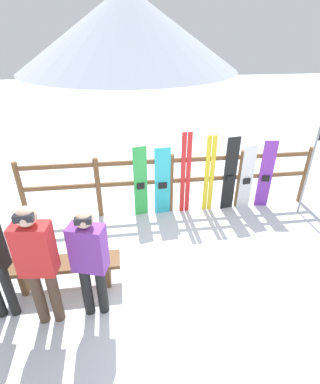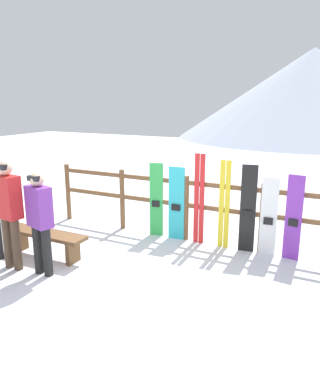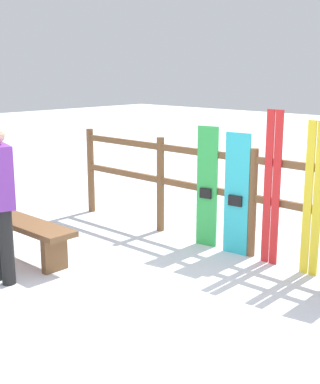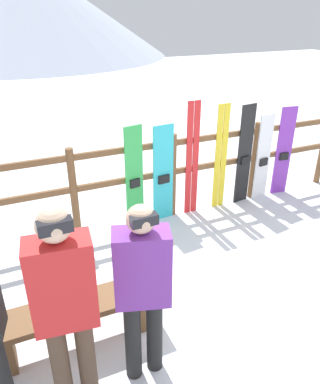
{
  "view_description": "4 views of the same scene",
  "coord_description": "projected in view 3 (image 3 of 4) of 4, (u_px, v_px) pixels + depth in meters",
  "views": [
    {
      "loc": [
        -0.89,
        -3.12,
        3.4
      ],
      "look_at": [
        -0.33,
        1.2,
        0.94
      ],
      "focal_mm": 28.0,
      "sensor_mm": 36.0,
      "label": 1
    },
    {
      "loc": [
        2.61,
        -4.23,
        2.63
      ],
      "look_at": [
        -0.07,
        1.1,
        1.15
      ],
      "focal_mm": 35.0,
      "sensor_mm": 36.0,
      "label": 2
    },
    {
      "loc": [
        3.26,
        -2.88,
        2.11
      ],
      "look_at": [
        -0.67,
        1.27,
        0.78
      ],
      "focal_mm": 50.0,
      "sensor_mm": 36.0,
      "label": 3
    },
    {
      "loc": [
        -2.15,
        -2.36,
        2.8
      ],
      "look_at": [
        -0.61,
        1.14,
        0.91
      ],
      "focal_mm": 35.0,
      "sensor_mm": 36.0,
      "label": 4
    }
  ],
  "objects": [
    {
      "name": "ground_plane",
      "position": [
        116.0,
        314.0,
        4.69
      ],
      "size": [
        40.0,
        40.0,
        0.0
      ],
      "primitive_type": "plane",
      "color": "white"
    },
    {
      "name": "fence",
      "position": [
        253.0,
        193.0,
        5.99
      ],
      "size": [
        5.8,
        0.1,
        1.24
      ],
      "color": "brown",
      "rests_on": "ground"
    },
    {
      "name": "bench",
      "position": [
        23.0,
        229.0,
        6.01
      ],
      "size": [
        1.57,
        0.36,
        0.44
      ],
      "color": "brown",
      "rests_on": "ground"
    },
    {
      "name": "snowboard_green",
      "position": [
        207.0,
        187.0,
        6.36
      ],
      "size": [
        0.27,
        0.09,
        1.45
      ],
      "color": "green",
      "rests_on": "ground"
    },
    {
      "name": "snowboard_cyan",
      "position": [
        237.0,
        195.0,
        6.08
      ],
      "size": [
        0.31,
        0.08,
        1.41
      ],
      "color": "#2DBFCC",
      "rests_on": "ground"
    },
    {
      "name": "ski_pair_red",
      "position": [
        272.0,
        189.0,
        5.74
      ],
      "size": [
        0.19,
        0.02,
        1.69
      ],
      "color": "red",
      "rests_on": "ground"
    },
    {
      "name": "ski_pair_yellow",
      "position": [
        313.0,
        200.0,
        5.43
      ],
      "size": [
        0.2,
        0.02,
        1.61
      ],
      "color": "yellow",
      "rests_on": "ground"
    }
  ]
}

